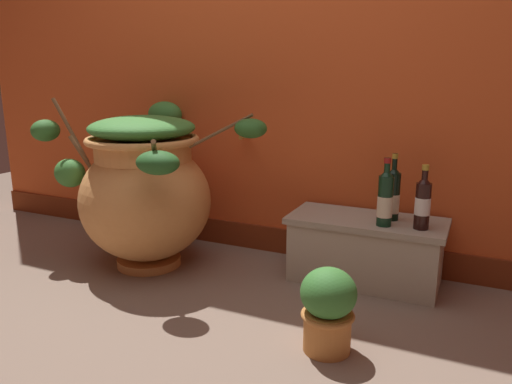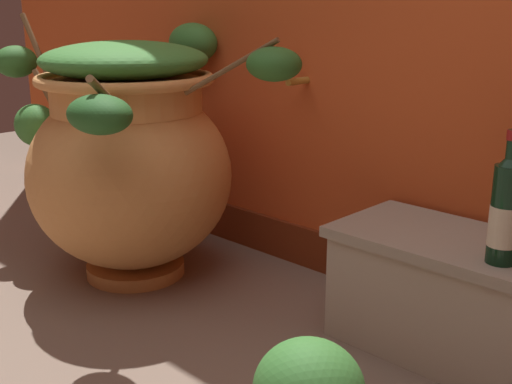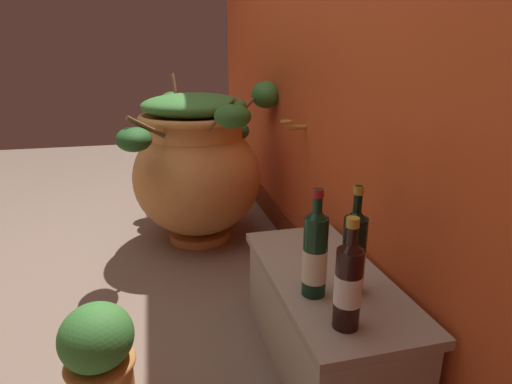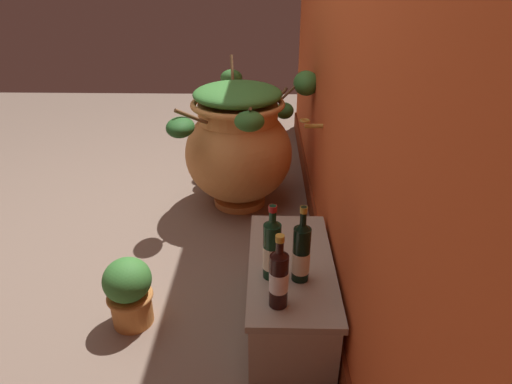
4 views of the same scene
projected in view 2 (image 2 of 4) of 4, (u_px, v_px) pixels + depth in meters
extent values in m
cube|color=maroon|center=(342.00, 259.00, 2.26)|extent=(4.40, 0.02, 0.15)
cylinder|color=#B28433|center=(298.00, 81.00, 2.19)|extent=(0.02, 0.10, 0.02)
torus|color=#B28433|center=(288.00, 73.00, 2.14)|extent=(0.06, 0.06, 0.01)
cylinder|color=#D68E4C|center=(136.00, 267.00, 2.32)|extent=(0.35, 0.35, 0.05)
ellipsoid|color=#D68E4C|center=(131.00, 176.00, 2.23)|extent=(0.70, 0.70, 0.64)
cylinder|color=#D68E4C|center=(126.00, 95.00, 2.15)|extent=(0.50, 0.50, 0.11)
torus|color=#D68E4C|center=(126.00, 79.00, 2.14)|extent=(0.59, 0.59, 0.04)
cylinder|color=brown|center=(48.00, 95.00, 2.30)|extent=(0.12, 0.05, 0.19)
ellipsoid|color=#387A33|center=(36.00, 125.00, 2.37)|extent=(0.18, 0.15, 0.16)
cylinder|color=brown|center=(181.00, 51.00, 2.44)|extent=(0.07, 0.19, 0.17)
ellipsoid|color=#387A33|center=(193.00, 43.00, 2.51)|extent=(0.22, 0.16, 0.15)
cylinder|color=brown|center=(229.00, 68.00, 1.88)|extent=(0.33, 0.08, 0.18)
ellipsoid|color=#2D6628|center=(274.00, 64.00, 1.79)|extent=(0.16, 0.15, 0.10)
cylinder|color=brown|center=(42.00, 62.00, 2.38)|extent=(0.20, 0.05, 0.35)
ellipsoid|color=#2D6628|center=(16.00, 62.00, 2.47)|extent=(0.14, 0.16, 0.12)
cylinder|color=brown|center=(104.00, 94.00, 1.79)|extent=(0.14, 0.17, 0.13)
ellipsoid|color=#235623|center=(100.00, 114.00, 1.73)|extent=(0.21, 0.16, 0.11)
cylinder|color=brown|center=(140.00, 82.00, 2.49)|extent=(0.14, 0.16, 0.17)
ellipsoid|color=#387A33|center=(143.00, 101.00, 2.60)|extent=(0.15, 0.13, 0.11)
ellipsoid|color=#387A33|center=(124.00, 60.00, 2.12)|extent=(0.55, 0.55, 0.13)
cube|color=#B2A893|center=(472.00, 302.00, 1.73)|extent=(0.72, 0.34, 0.33)
cube|color=#A09785|center=(477.00, 249.00, 1.69)|extent=(0.77, 0.36, 0.03)
cylinder|color=black|center=(505.00, 215.00, 1.52)|extent=(0.07, 0.07, 0.24)
cone|color=black|center=(511.00, 161.00, 1.49)|extent=(0.07, 0.07, 0.04)
cylinder|color=black|center=(512.00, 148.00, 1.48)|extent=(0.03, 0.03, 0.08)
cylinder|color=beige|center=(504.00, 226.00, 1.53)|extent=(0.07, 0.07, 0.10)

